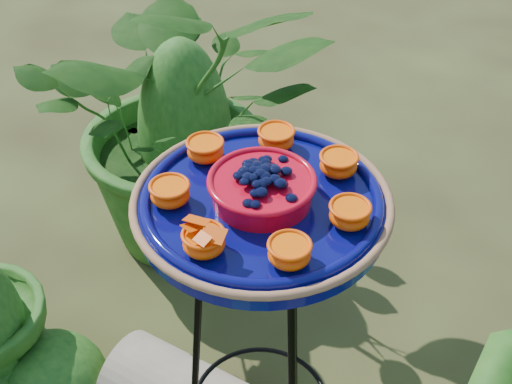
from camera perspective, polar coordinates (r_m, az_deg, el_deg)
tripod_stand at (r=1.44m, az=0.39°, el=-11.75°), size 0.37×0.37×0.82m
feeder_dish at (r=1.18m, az=0.46°, el=-0.71°), size 0.52×0.52×0.10m
shrub_back_left at (r=2.13m, az=-5.80°, el=6.41°), size 1.08×1.10×0.93m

